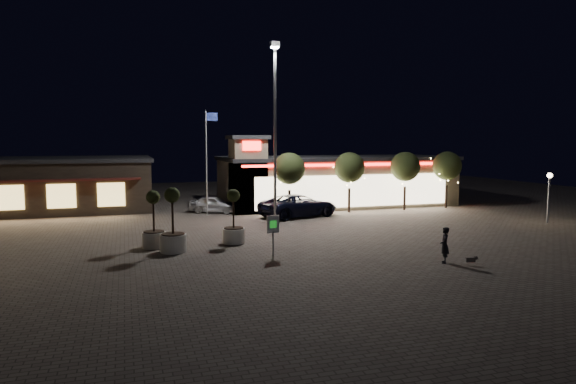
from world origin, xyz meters
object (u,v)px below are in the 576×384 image
object	(u,v)px
pickup_truck	(299,206)
pedestrian	(445,245)
planter_mid	(173,232)
valet_sign	(273,228)
white_sedan	(214,204)
planter_left	(154,230)

from	to	relation	value
pickup_truck	pedestrian	distance (m)	16.01
planter_mid	valet_sign	world-z (taller)	planter_mid
white_sedan	planter_left	world-z (taller)	planter_left
pickup_truck	planter_left	xyz separation A→B (m)	(-10.96, -8.23, 0.11)
planter_left	valet_sign	world-z (taller)	planter_left
white_sedan	pedestrian	bearing A→B (deg)	-129.67
pickup_truck	valet_sign	world-z (taller)	valet_sign
planter_left	valet_sign	xyz separation A→B (m)	(5.50, -3.86, 0.47)
pickup_truck	pedestrian	world-z (taller)	pickup_truck
white_sedan	pedestrian	world-z (taller)	pedestrian
white_sedan	planter_left	size ratio (longest dim) A/B	1.27
planter_left	valet_sign	distance (m)	6.74
planter_mid	pedestrian	bearing A→B (deg)	-27.83
pickup_truck	planter_mid	distance (m)	13.97
white_sedan	valet_sign	world-z (taller)	valet_sign
pickup_truck	white_sedan	bearing A→B (deg)	37.60
planter_left	pedestrian	bearing A→B (deg)	-31.12
pickup_truck	pedestrian	size ratio (longest dim) A/B	3.62
pickup_truck	pedestrian	xyz separation A→B (m)	(1.77, -15.91, -0.00)
valet_sign	planter_left	bearing A→B (deg)	144.93
pedestrian	valet_sign	size ratio (longest dim) A/B	0.83
white_sedan	planter_mid	size ratio (longest dim) A/B	1.18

